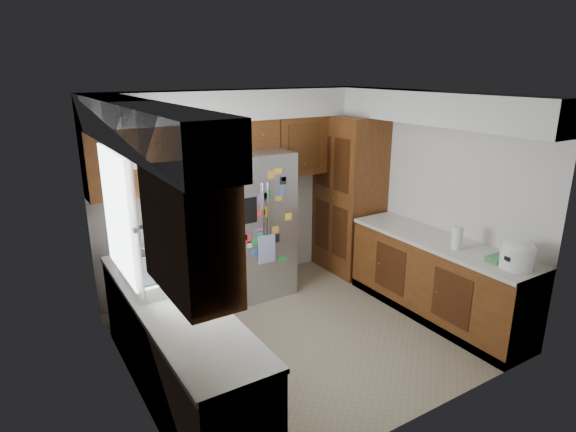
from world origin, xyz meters
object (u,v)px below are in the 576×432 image
object	(u,v)px
fridge	(250,224)
pantry	(349,195)
rice_cooker	(518,254)
paper_towel	(457,238)

from	to	relation	value
fridge	pantry	bearing A→B (deg)	-2.05
pantry	rice_cooker	size ratio (longest dim) A/B	6.62
rice_cooker	paper_towel	size ratio (longest dim) A/B	1.33
fridge	rice_cooker	distance (m)	2.99
pantry	rice_cooker	bearing A→B (deg)	-90.01
pantry	paper_towel	size ratio (longest dim) A/B	8.78
pantry	rice_cooker	xyz separation A→B (m)	(-0.00, -2.53, -0.01)
pantry	paper_towel	world-z (taller)	pantry
pantry	fridge	world-z (taller)	pantry
pantry	fridge	xyz separation A→B (m)	(-1.50, 0.05, -0.17)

